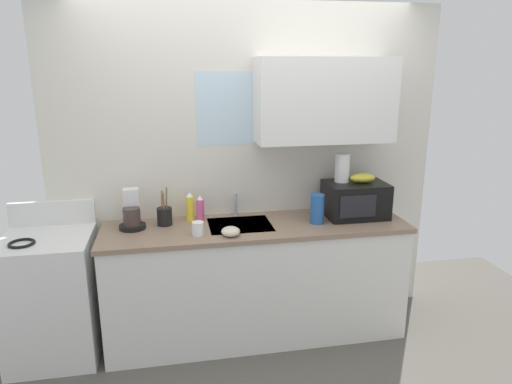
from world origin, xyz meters
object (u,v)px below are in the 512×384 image
object	(u,v)px
microwave	(355,200)
paper_towel_roll	(342,168)
stove_range	(52,296)
banana_bunch	(363,178)
dish_soap_bottle_pink	(200,209)
utensil_crock	(165,216)
small_bowl	(231,231)
mug_white	(198,229)
cereal_canister	(317,209)
coffee_maker	(132,214)
dish_soap_bottle_yellow	(190,207)

from	to	relation	value
microwave	paper_towel_roll	xyz separation A→B (m)	(-0.10, 0.05, 0.24)
stove_range	banana_bunch	world-z (taller)	banana_bunch
banana_bunch	dish_soap_bottle_pink	distance (m)	1.26
utensil_crock	small_bowl	world-z (taller)	utensil_crock
stove_range	mug_white	xyz separation A→B (m)	(1.04, -0.14, 0.49)
stove_range	cereal_canister	distance (m)	2.00
banana_bunch	utensil_crock	size ratio (longest dim) A/B	0.70
coffee_maker	stove_range	bearing A→B (deg)	-169.76
cereal_canister	utensil_crock	size ratio (longest dim) A/B	0.78
dish_soap_bottle_yellow	mug_white	bearing A→B (deg)	-83.67
dish_soap_bottle_yellow	utensil_crock	size ratio (longest dim) A/B	0.79
microwave	dish_soap_bottle_yellow	distance (m)	1.27
banana_bunch	coffee_maker	bearing A→B (deg)	178.08
paper_towel_roll	utensil_crock	size ratio (longest dim) A/B	0.77
cereal_canister	utensil_crock	world-z (taller)	utensil_crock
dish_soap_bottle_pink	cereal_canister	world-z (taller)	cereal_canister
banana_bunch	mug_white	world-z (taller)	banana_bunch
stove_range	dish_soap_bottle_pink	distance (m)	1.21
microwave	mug_white	size ratio (longest dim) A/B	4.84
dish_soap_bottle_yellow	coffee_maker	bearing A→B (deg)	-169.84
microwave	coffee_maker	world-z (taller)	coffee_maker
mug_white	utensil_crock	world-z (taller)	utensil_crock
banana_bunch	mug_white	xyz separation A→B (m)	(-1.28, -0.19, -0.26)
utensil_crock	paper_towel_roll	bearing A→B (deg)	-0.84
stove_range	mug_white	distance (m)	1.15
paper_towel_roll	mug_white	size ratio (longest dim) A/B	2.32
stove_range	paper_towel_roll	bearing A→B (deg)	2.55
microwave	small_bowl	world-z (taller)	microwave
mug_white	small_bowl	bearing A→B (deg)	-15.26
stove_range	utensil_crock	bearing A→B (deg)	8.17
paper_towel_roll	cereal_canister	xyz separation A→B (m)	(-0.24, -0.15, -0.27)
stove_range	dish_soap_bottle_yellow	world-z (taller)	dish_soap_bottle_yellow
banana_bunch	cereal_canister	bearing A→B (deg)	-165.62
coffee_maker	dish_soap_bottle_yellow	world-z (taller)	coffee_maker
mug_white	small_bowl	size ratio (longest dim) A/B	0.73
coffee_maker	dish_soap_bottle_pink	distance (m)	0.50
microwave	dish_soap_bottle_pink	bearing A→B (deg)	174.32
banana_bunch	paper_towel_roll	xyz separation A→B (m)	(-0.15, 0.05, 0.08)
cereal_canister	small_bowl	world-z (taller)	cereal_canister
dish_soap_bottle_yellow	utensil_crock	bearing A→B (deg)	-161.45
stove_range	mug_white	size ratio (longest dim) A/B	11.37
banana_bunch	dish_soap_bottle_yellow	size ratio (longest dim) A/B	0.89
paper_towel_roll	dish_soap_bottle_pink	world-z (taller)	paper_towel_roll
cereal_canister	small_bowl	xyz separation A→B (m)	(-0.67, -0.15, -0.08)
paper_towel_roll	banana_bunch	bearing A→B (deg)	-18.43
dish_soap_bottle_yellow	utensil_crock	xyz separation A→B (m)	(-0.19, -0.06, -0.04)
stove_range	mug_white	world-z (taller)	stove_range
banana_bunch	dish_soap_bottle_pink	size ratio (longest dim) A/B	0.99
dish_soap_bottle_pink	paper_towel_roll	bearing A→B (deg)	-3.50
cereal_canister	dish_soap_bottle_yellow	bearing A→B (deg)	165.84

